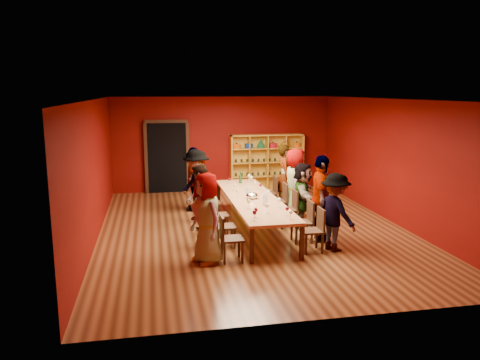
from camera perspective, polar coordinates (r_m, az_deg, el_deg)
name	(u,v)px	position (r m, az deg, el deg)	size (l,w,h in m)	color
room_shell	(253,166)	(10.71, 1.58, 1.75)	(7.10, 9.10, 3.04)	#593017
tasting_table	(253,200)	(10.87, 1.56, -2.43)	(1.10, 4.50, 0.75)	#BE804F
doorway	(167,157)	(14.92, -8.88, 2.77)	(1.40, 0.17, 2.30)	black
shelving_unit	(266,159)	(15.26, 3.24, 2.54)	(2.40, 0.40, 1.80)	gold
chair_person_left_0	(228,236)	(8.90, -1.52, -6.82)	(0.42, 0.42, 0.89)	black
person_left_0	(207,218)	(8.75, -4.07, -4.66)	(0.84, 0.46, 1.73)	beige
chair_person_left_1	(221,224)	(9.68, -2.31, -5.35)	(0.42, 0.42, 0.89)	black
person_left_1	(205,211)	(9.57, -4.23, -3.77)	(0.57, 0.42, 1.57)	#5680B1
chair_person_left_2	(215,213)	(10.56, -3.04, -3.98)	(0.42, 0.42, 0.89)	black
person_left_2	(200,200)	(10.44, -4.94, -2.44)	(0.78, 0.43, 1.60)	#48484C
chair_person_left_3	(209,200)	(11.71, -3.83, -2.49)	(0.42, 0.42, 0.89)	black
person_left_3	(197,185)	(11.59, -5.31, -0.64)	(1.15, 0.48, 1.79)	#131636
chair_person_left_4	(204,192)	(12.70, -4.39, -1.44)	(0.42, 0.42, 0.89)	black
person_left_4	(194,179)	(12.60, -5.64, 0.13)	(1.01, 0.46, 1.72)	silver
chair_person_right_0	(316,228)	(9.54, 9.19, -5.75)	(0.42, 0.42, 0.89)	black
person_right_0	(335,212)	(9.60, 11.53, -3.87)	(1.03, 0.42, 1.59)	silver
chair_person_right_1	(305,219)	(10.10, 7.99, -4.76)	(0.42, 0.42, 0.89)	black
person_right_1	(321,199)	(10.10, 9.82, -2.26)	(1.09, 0.50, 1.86)	#131B34
chair_person_right_2	(290,207)	(11.12, 6.17, -3.25)	(0.42, 0.42, 0.89)	black
person_right_2	(302,195)	(11.14, 7.62, -1.81)	(1.43, 0.41, 1.54)	#D28D97
chair_person_right_3	(281,199)	(11.90, 5.01, -2.29)	(0.42, 0.42, 0.89)	black
person_right_3	(295,183)	(11.92, 6.74, -0.39)	(0.86, 0.47, 1.77)	#121B33
chair_person_right_4	(271,191)	(12.82, 3.83, -1.31)	(0.42, 0.42, 0.89)	black
person_right_4	(285,176)	(12.84, 5.47, 0.44)	(0.64, 0.47, 1.76)	beige
wine_glass_0	(252,188)	(11.24, 1.48, -1.01)	(0.08, 0.08, 0.19)	silver
wine_glass_1	(287,209)	(9.34, 5.77, -3.55)	(0.07, 0.07, 0.18)	silver
wine_glass_2	(237,191)	(10.93, -0.33, -1.37)	(0.07, 0.07, 0.18)	silver
wine_glass_3	(248,201)	(10.00, 0.99, -2.55)	(0.07, 0.07, 0.18)	silver
wine_glass_4	(235,185)	(11.56, -0.61, -0.66)	(0.08, 0.08, 0.19)	silver
wine_glass_5	(291,213)	(9.06, 6.19, -4.00)	(0.07, 0.07, 0.19)	silver
wine_glass_6	(251,178)	(12.52, 1.37, 0.27)	(0.08, 0.08, 0.20)	silver
wine_glass_7	(254,213)	(8.96, 1.78, -4.04)	(0.08, 0.08, 0.20)	silver
wine_glass_8	(254,196)	(10.42, 1.71, -2.01)	(0.07, 0.07, 0.18)	silver
wine_glass_9	(260,185)	(11.59, 2.51, -0.65)	(0.07, 0.07, 0.18)	silver
wine_glass_10	(267,206)	(9.50, 3.28, -3.18)	(0.08, 0.08, 0.20)	silver
wine_glass_11	(256,210)	(9.17, 1.95, -3.71)	(0.08, 0.08, 0.20)	silver
wine_glass_12	(255,183)	(11.85, 1.85, -0.41)	(0.07, 0.07, 0.18)	silver
wine_glass_13	(249,202)	(9.85, 1.10, -2.67)	(0.08, 0.08, 0.20)	silver
wine_glass_14	(279,200)	(9.96, 4.78, -2.49)	(0.08, 0.08, 0.21)	silver
wine_glass_15	(268,192)	(10.80, 3.48, -1.50)	(0.08, 0.08, 0.19)	silver
wine_glass_16	(229,180)	(12.36, -1.29, 0.06)	(0.07, 0.07, 0.18)	silver
wine_glass_17	(249,176)	(12.68, 1.12, 0.47)	(0.09, 0.09, 0.22)	silver
spittoon_bowl	(252,196)	(10.75, 1.46, -1.93)	(0.29, 0.29, 0.16)	silver
carafe_a	(248,192)	(10.95, 0.99, -1.47)	(0.11, 0.11, 0.24)	silver
carafe_b	(265,200)	(10.13, 3.09, -2.43)	(0.12, 0.12, 0.27)	silver
wine_bottle	(240,179)	(12.48, 0.06, 0.14)	(0.10, 0.10, 0.32)	#163C19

